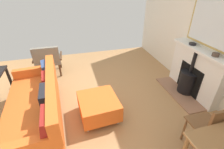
% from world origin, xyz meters
% --- Properties ---
extents(ground_plane, '(5.20, 5.39, 0.01)m').
position_xyz_m(ground_plane, '(0.00, 0.00, -0.00)').
color(ground_plane, '#A87A4C').
extents(wall_left, '(0.12, 5.39, 2.76)m').
position_xyz_m(wall_left, '(-2.60, 0.00, 1.38)').
color(wall_left, silver).
rests_on(wall_left, ground).
extents(fireplace, '(0.59, 1.41, 1.01)m').
position_xyz_m(fireplace, '(-2.40, 0.10, 0.44)').
color(fireplace, '#93664C').
rests_on(fireplace, ground).
extents(mirror_over_mantel, '(0.04, 1.11, 0.98)m').
position_xyz_m(mirror_over_mantel, '(-2.51, 0.10, 1.55)').
color(mirror_over_mantel, tan).
extents(mantel_bowl_near, '(0.14, 0.14, 0.04)m').
position_xyz_m(mantel_bowl_near, '(-2.42, -0.15, 1.03)').
color(mantel_bowl_near, black).
rests_on(mantel_bowl_near, fireplace).
extents(mantel_bowl_far, '(0.12, 0.12, 0.06)m').
position_xyz_m(mantel_bowl_far, '(-2.42, 0.44, 1.04)').
color(mantel_bowl_far, '#47382D').
rests_on(mantel_bowl_far, fireplace).
extents(sofa, '(0.97, 2.00, 0.83)m').
position_xyz_m(sofa, '(0.66, 0.19, 0.37)').
color(sofa, '#B2B2B7').
rests_on(sofa, ground).
extents(ottoman, '(0.70, 0.74, 0.39)m').
position_xyz_m(ottoman, '(-0.33, 0.31, 0.24)').
color(ottoman, '#B2B2B7').
rests_on(ottoman, ground).
extents(armchair_accent, '(0.68, 0.59, 0.82)m').
position_xyz_m(armchair_accent, '(0.60, -1.48, 0.46)').
color(armchair_accent, '#4C3321').
rests_on(armchair_accent, ground).
extents(dining_chair_near_fireplace, '(0.40, 0.40, 0.87)m').
position_xyz_m(dining_chair_near_fireplace, '(-1.64, 1.38, 0.52)').
color(dining_chair_near_fireplace, brown).
rests_on(dining_chair_near_fireplace, ground).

